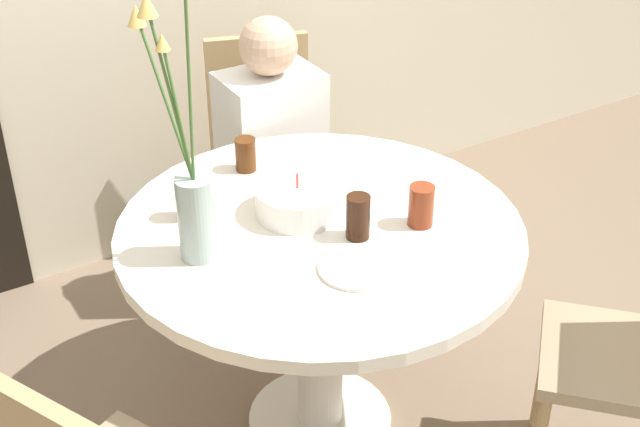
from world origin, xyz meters
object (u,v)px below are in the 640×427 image
flower_vase (190,186)px  drink_glass_1 (421,206)px  drink_glass_3 (189,199)px  person_guest (272,171)px  drink_glass_2 (358,217)px  side_plate (357,268)px  birthday_cake (298,200)px  drink_glass_0 (246,154)px  chair_near_front (264,147)px

flower_vase → drink_glass_1: 0.64m
flower_vase → drink_glass_3: size_ratio=6.59×
flower_vase → drink_glass_1: flower_vase is taller
person_guest → drink_glass_2: bearing=-102.1°
side_plate → drink_glass_1: 0.29m
birthday_cake → drink_glass_0: 0.30m
drink_glass_1 → person_guest: 0.91m
chair_near_front → side_plate: bearing=-87.8°
birthday_cake → person_guest: 0.74m
drink_glass_1 → drink_glass_3: bearing=145.7°
birthday_cake → drink_glass_2: birthday_cake is taller
chair_near_front → drink_glass_0: chair_near_front is taller
drink_glass_3 → side_plate: bearing=-60.1°
chair_near_front → drink_glass_2: chair_near_front is taller
flower_vase → drink_glass_3: (0.06, 0.18, -0.15)m
drink_glass_0 → birthday_cake: bearing=-88.5°
drink_glass_1 → drink_glass_2: 0.19m
chair_near_front → drink_glass_1: 1.05m
chair_near_front → birthday_cake: size_ratio=3.88×
side_plate → drink_glass_3: drink_glass_3 is taller
birthday_cake → drink_glass_3: 0.30m
birthday_cake → drink_glass_0: size_ratio=2.31×
chair_near_front → drink_glass_2: (-0.23, -0.97, 0.28)m
drink_glass_0 → person_guest: size_ratio=0.10×
person_guest → drink_glass_0: bearing=-128.7°
side_plate → drink_glass_0: drink_glass_0 is taller
drink_glass_0 → drink_glass_2: (0.09, -0.49, 0.01)m
birthday_cake → drink_glass_1: birthday_cake is taller
person_guest → side_plate: bearing=-105.5°
person_guest → birthday_cake: bearing=-112.0°
side_plate → drink_glass_3: bearing=119.9°
chair_near_front → drink_glass_1: bearing=-74.3°
flower_vase → drink_glass_1: (0.60, -0.18, -0.15)m
birthday_cake → flower_vase: size_ratio=0.30×
drink_glass_2 → drink_glass_3: 0.48m
drink_glass_0 → person_guest: (0.26, 0.33, -0.29)m
drink_glass_3 → flower_vase: bearing=-109.6°
chair_near_front → birthday_cake: 0.88m
drink_glass_0 → drink_glass_1: bearing=-63.1°
side_plate → drink_glass_3: size_ratio=1.66×
flower_vase → side_plate: (0.33, -0.28, -0.21)m
birthday_cake → flower_vase: bearing=-172.8°
flower_vase → drink_glass_0: (0.33, 0.35, -0.16)m
drink_glass_2 → person_guest: size_ratio=0.12×
person_guest → drink_glass_1: bearing=-89.5°
side_plate → drink_glass_3: (-0.26, 0.46, 0.06)m
person_guest → drink_glass_3: bearing=-136.7°
chair_near_front → drink_glass_1: size_ratio=7.82×
birthday_cake → drink_glass_1: 0.35m
chair_near_front → side_plate: 1.17m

